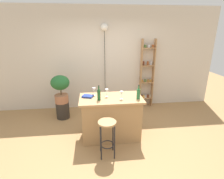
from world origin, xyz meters
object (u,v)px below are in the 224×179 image
object	(u,v)px
bottle_soda_blue	(99,95)
pendant_globe_light	(104,29)
bottle_vinegar	(138,94)
cookbook	(88,96)
potted_plant	(60,87)
wine_glass_left	(122,93)
wine_glass_right	(107,91)
plant_stool	(63,110)
bar_stool	(107,131)
wine_glass_center	(94,90)
spice_shelf	(147,75)

from	to	relation	value
bottle_soda_blue	pendant_globe_light	distance (m)	2.05
bottle_vinegar	cookbook	xyz separation A→B (m)	(-0.99, 0.21, -0.09)
potted_plant	cookbook	world-z (taller)	potted_plant
wine_glass_left	wine_glass_right	xyz separation A→B (m)	(-0.28, 0.16, 0.00)
bottle_soda_blue	wine_glass_right	xyz separation A→B (m)	(0.17, 0.17, 0.00)
plant_stool	bar_stool	bearing A→B (deg)	-57.23
pendant_globe_light	wine_glass_left	bearing A→B (deg)	-83.12
pendant_globe_light	cookbook	bearing A→B (deg)	-107.61
wine_glass_right	pendant_globe_light	size ratio (longest dim) A/B	0.07
potted_plant	bottle_soda_blue	bearing A→B (deg)	-50.17
wine_glass_center	cookbook	xyz separation A→B (m)	(-0.13, -0.10, -0.10)
wine_glass_center	pendant_globe_light	size ratio (longest dim) A/B	0.07
spice_shelf	bottle_vinegar	bearing A→B (deg)	-112.63
wine_glass_right	cookbook	bearing A→B (deg)	177.92
bar_stool	wine_glass_left	distance (m)	0.79
potted_plant	bottle_vinegar	xyz separation A→B (m)	(1.68, -1.11, 0.15)
bottle_vinegar	potted_plant	bearing A→B (deg)	146.59
wine_glass_center	cookbook	bearing A→B (deg)	-143.59
plant_stool	bottle_soda_blue	size ratio (longest dim) A/B	1.43
bottle_vinegar	wine_glass_right	world-z (taller)	bottle_vinegar
plant_stool	cookbook	world-z (taller)	cookbook
bar_stool	potted_plant	size ratio (longest dim) A/B	0.98
bottle_soda_blue	cookbook	xyz separation A→B (m)	(-0.22, 0.19, -0.10)
potted_plant	bottle_soda_blue	distance (m)	1.42
bottle_vinegar	wine_glass_left	world-z (taller)	bottle_vinegar
bar_stool	wine_glass_center	bearing A→B (deg)	104.42
potted_plant	wine_glass_left	size ratio (longest dim) A/B	4.31
plant_stool	potted_plant	distance (m)	0.63
potted_plant	pendant_globe_light	size ratio (longest dim) A/B	0.30
bar_stool	pendant_globe_light	xyz separation A→B (m)	(0.13, 2.15, 1.69)
wine_glass_right	bar_stool	bearing A→B (deg)	-94.85
bar_stool	wine_glass_right	bearing A→B (deg)	85.15
bar_stool	bottle_soda_blue	bearing A→B (deg)	102.67
spice_shelf	bar_stool	bearing A→B (deg)	-122.56
bottle_soda_blue	cookbook	size ratio (longest dim) A/B	1.44
pendant_globe_light	plant_stool	bearing A→B (deg)	-153.75
potted_plant	wine_glass_center	distance (m)	1.16
wine_glass_center	wine_glass_left	bearing A→B (deg)	-27.23
potted_plant	wine_glass_left	bearing A→B (deg)	-38.56
bottle_vinegar	pendant_globe_light	bearing A→B (deg)	107.50
bottle_vinegar	wine_glass_right	distance (m)	0.64
spice_shelf	wine_glass_center	size ratio (longest dim) A/B	11.94
bar_stool	wine_glass_center	size ratio (longest dim) A/B	4.21
bar_stool	potted_plant	xyz separation A→B (m)	(-1.02, 1.58, 0.34)
wine_glass_center	spice_shelf	bearing A→B (deg)	40.65
plant_stool	wine_glass_left	xyz separation A→B (m)	(1.35, -1.08, 0.80)
bottle_soda_blue	wine_glass_center	xyz separation A→B (m)	(-0.09, 0.28, 0.00)
wine_glass_left	bottle_soda_blue	bearing A→B (deg)	-178.69
bar_stool	bottle_vinegar	size ratio (longest dim) A/B	2.39
wine_glass_left	wine_glass_right	world-z (taller)	same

